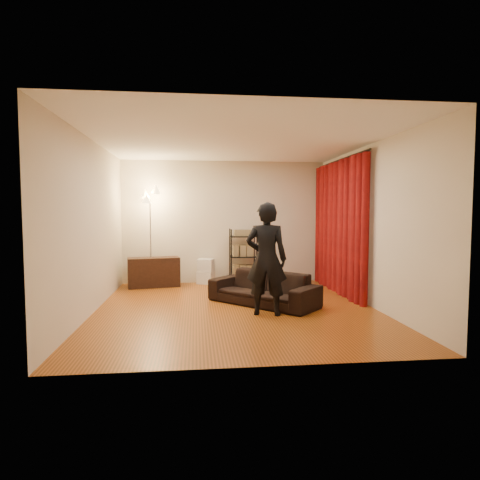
{
  "coord_description": "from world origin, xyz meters",
  "views": [
    {
      "loc": [
        -0.64,
        -6.43,
        1.57
      ],
      "look_at": [
        0.1,
        0.3,
        1.1
      ],
      "focal_mm": 30.0,
      "sensor_mm": 36.0,
      "label": 1
    }
  ],
  "objects": [
    {
      "name": "storage_boxes",
      "position": [
        -0.44,
        2.31,
        0.28
      ],
      "size": [
        0.4,
        0.36,
        0.55
      ],
      "primitive_type": null,
      "rotation": [
        0.0,
        0.0,
        -0.34
      ],
      "color": "beige",
      "rests_on": "ground"
    },
    {
      "name": "person",
      "position": [
        0.42,
        -0.45,
        0.86
      ],
      "size": [
        0.71,
        0.56,
        1.72
      ],
      "primitive_type": "imported",
      "rotation": [
        0.0,
        0.0,
        2.88
      ],
      "color": "black",
      "rests_on": "ground"
    },
    {
      "name": "ceiling",
      "position": [
        0.0,
        0.0,
        2.7
      ],
      "size": [
        5.0,
        5.0,
        0.0
      ],
      "primitive_type": "plane",
      "rotation": [
        3.14,
        0.0,
        0.0
      ],
      "color": "white",
      "rests_on": "ground"
    },
    {
      "name": "wall_left",
      "position": [
        -2.25,
        0.0,
        1.35
      ],
      "size": [
        0.0,
        5.0,
        5.0
      ],
      "primitive_type": "plane",
      "rotation": [
        1.57,
        0.0,
        1.57
      ],
      "color": "beige",
      "rests_on": "ground"
    },
    {
      "name": "wall_front",
      "position": [
        0.0,
        -2.5,
        1.35
      ],
      "size": [
        5.0,
        0.0,
        5.0
      ],
      "primitive_type": "plane",
      "rotation": [
        -1.57,
        0.0,
        0.0
      ],
      "color": "beige",
      "rests_on": "ground"
    },
    {
      "name": "sofa",
      "position": [
        0.49,
        0.24,
        0.28
      ],
      "size": [
        1.86,
        1.86,
        0.55
      ],
      "primitive_type": "imported",
      "rotation": [
        0.0,
        0.0,
        -0.78
      ],
      "color": "black",
      "rests_on": "ground"
    },
    {
      "name": "wall_right",
      "position": [
        2.25,
        0.0,
        1.35
      ],
      "size": [
        0.0,
        5.0,
        5.0
      ],
      "primitive_type": "plane",
      "rotation": [
        1.57,
        0.0,
        -1.57
      ],
      "color": "beige",
      "rests_on": "ground"
    },
    {
      "name": "floor_lamp",
      "position": [
        -1.59,
        2.1,
        1.03
      ],
      "size": [
        0.48,
        0.48,
        2.06
      ],
      "primitive_type": null,
      "rotation": [
        0.0,
        0.0,
        -0.38
      ],
      "color": "silver",
      "rests_on": "ground"
    },
    {
      "name": "floor",
      "position": [
        0.0,
        0.0,
        0.0
      ],
      "size": [
        5.0,
        5.0,
        0.0
      ],
      "primitive_type": "plane",
      "color": "#994C1C",
      "rests_on": "ground"
    },
    {
      "name": "wall_back",
      "position": [
        0.0,
        2.5,
        1.35
      ],
      "size": [
        5.0,
        0.0,
        5.0
      ],
      "primitive_type": "plane",
      "rotation": [
        1.57,
        0.0,
        0.0
      ],
      "color": "beige",
      "rests_on": "ground"
    },
    {
      "name": "curtain_rod",
      "position": [
        2.15,
        1.12,
        2.58
      ],
      "size": [
        0.04,
        2.65,
        0.04
      ],
      "primitive_type": "cylinder",
      "rotation": [
        1.57,
        0.0,
        0.0
      ],
      "color": "black",
      "rests_on": "wall_right"
    },
    {
      "name": "wire_shelf",
      "position": [
        0.38,
        2.19,
        0.6
      ],
      "size": [
        0.55,
        0.39,
        1.21
      ],
      "primitive_type": null,
      "rotation": [
        0.0,
        0.0,
        0.0
      ],
      "color": "black",
      "rests_on": "ground"
    },
    {
      "name": "curtain",
      "position": [
        2.13,
        1.12,
        1.28
      ],
      "size": [
        0.22,
        2.65,
        2.55
      ],
      "primitive_type": null,
      "color": "maroon",
      "rests_on": "ground"
    },
    {
      "name": "media_cabinet",
      "position": [
        -1.53,
        2.08,
        0.31
      ],
      "size": [
        1.12,
        0.59,
        0.62
      ],
      "primitive_type": "cube",
      "rotation": [
        0.0,
        0.0,
        0.19
      ],
      "color": "black",
      "rests_on": "ground"
    }
  ]
}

